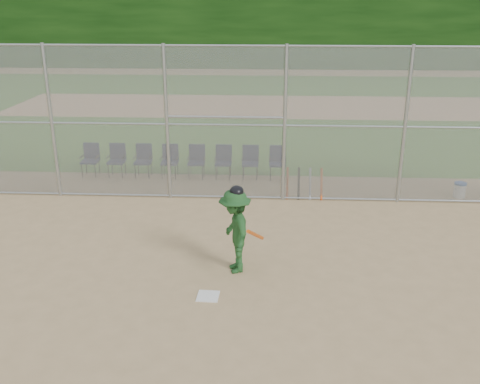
{
  "coord_description": "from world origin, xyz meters",
  "views": [
    {
      "loc": [
        0.56,
        -8.29,
        5.03
      ],
      "look_at": [
        0.0,
        2.5,
        1.1
      ],
      "focal_mm": 40.0,
      "sensor_mm": 36.0,
      "label": 1
    }
  ],
  "objects_px": {
    "home_plate": "(208,296)",
    "batter_at_plate": "(235,230)",
    "chair_0": "(90,160)",
    "water_cooler": "(460,190)"
  },
  "relations": [
    {
      "from": "home_plate",
      "to": "water_cooler",
      "type": "height_order",
      "value": "water_cooler"
    },
    {
      "from": "chair_0",
      "to": "home_plate",
      "type": "bearing_deg",
      "value": -57.61
    },
    {
      "from": "home_plate",
      "to": "batter_at_plate",
      "type": "distance_m",
      "value": 1.39
    },
    {
      "from": "water_cooler",
      "to": "chair_0",
      "type": "xyz_separation_m",
      "value": [
        -10.44,
        1.3,
        0.27
      ]
    },
    {
      "from": "batter_at_plate",
      "to": "chair_0",
      "type": "height_order",
      "value": "batter_at_plate"
    },
    {
      "from": "batter_at_plate",
      "to": "water_cooler",
      "type": "distance_m",
      "value": 7.27
    },
    {
      "from": "batter_at_plate",
      "to": "water_cooler",
      "type": "height_order",
      "value": "batter_at_plate"
    },
    {
      "from": "home_plate",
      "to": "chair_0",
      "type": "relative_size",
      "value": 0.4
    },
    {
      "from": "batter_at_plate",
      "to": "chair_0",
      "type": "distance_m",
      "value": 7.38
    },
    {
      "from": "home_plate",
      "to": "batter_at_plate",
      "type": "height_order",
      "value": "batter_at_plate"
    }
  ]
}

